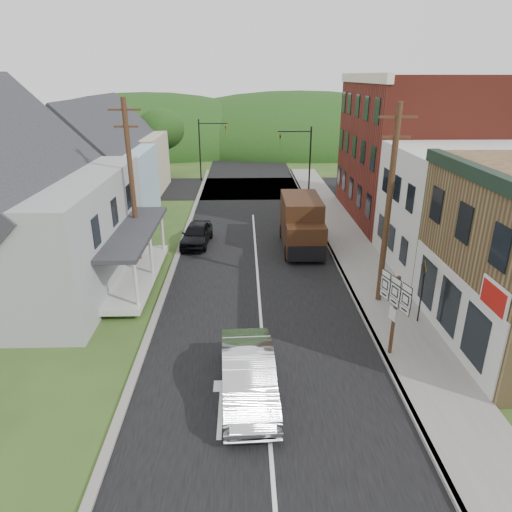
{
  "coord_description": "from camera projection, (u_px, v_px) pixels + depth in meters",
  "views": [
    {
      "loc": [
        -0.7,
        -15.54,
        9.98
      ],
      "look_at": [
        -0.15,
        4.01,
        2.2
      ],
      "focal_mm": 32.0,
      "sensor_mm": 36.0,
      "label": 1
    }
  ],
  "objects": [
    {
      "name": "curb_left",
      "position": [
        174.0,
        266.0,
        25.43
      ],
      "size": [
        0.3,
        55.0,
        0.12
      ],
      "primitive_type": "cube",
      "color": "slate",
      "rests_on": "ground"
    },
    {
      "name": "storefront_red",
      "position": [
        412.0,
        150.0,
        32.38
      ],
      "size": [
        8.0,
        12.0,
        10.0
      ],
      "primitive_type": "cube",
      "color": "maroon",
      "rests_on": "ground"
    },
    {
      "name": "utility_pole_right",
      "position": [
        388.0,
        207.0,
        19.82
      ],
      "size": [
        1.6,
        0.26,
        9.0
      ],
      "color": "#472D19",
      "rests_on": "ground"
    },
    {
      "name": "ground",
      "position": [
        263.0,
        344.0,
        18.14
      ],
      "size": [
        120.0,
        120.0,
        0.0
      ],
      "primitive_type": "plane",
      "color": "#2D4719",
      "rests_on": "ground"
    },
    {
      "name": "warning_sign",
      "position": [
        422.0,
        283.0,
        18.9
      ],
      "size": [
        0.16,
        0.78,
        2.85
      ],
      "rotation": [
        0.0,
        0.0,
        -0.12
      ],
      "color": "black",
      "rests_on": "sidewalk_right"
    },
    {
      "name": "route_sign_cluster",
      "position": [
        395.0,
        304.0,
        16.58
      ],
      "size": [
        0.57,
        1.77,
        3.18
      ],
      "rotation": [
        0.0,
        0.0,
        0.28
      ],
      "color": "#472D19",
      "rests_on": "sidewalk_right"
    },
    {
      "name": "house_blue",
      "position": [
        98.0,
        170.0,
        32.29
      ],
      "size": [
        7.14,
        8.16,
        7.28
      ],
      "color": "#9AB5D2",
      "rests_on": "ground"
    },
    {
      "name": "delivery_van",
      "position": [
        302.0,
        224.0,
        27.64
      ],
      "size": [
        2.34,
        5.57,
        3.11
      ],
      "rotation": [
        0.0,
        0.0,
        -0.01
      ],
      "color": "black",
      "rests_on": "ground"
    },
    {
      "name": "cross_road",
      "position": [
        251.0,
        188.0,
        43.22
      ],
      "size": [
        60.0,
        9.0,
        0.02
      ],
      "primitive_type": "cube",
      "color": "black",
      "rests_on": "ground"
    },
    {
      "name": "forested_ridge",
      "position": [
        248.0,
        146.0,
        69.23
      ],
      "size": [
        90.0,
        30.0,
        16.0
      ],
      "primitive_type": "ellipsoid",
      "color": "black",
      "rests_on": "ground"
    },
    {
      "name": "storefront_white",
      "position": [
        470.0,
        211.0,
        24.2
      ],
      "size": [
        8.0,
        7.0,
        6.5
      ],
      "primitive_type": "cube",
      "color": "silver",
      "rests_on": "ground"
    },
    {
      "name": "sidewalk_right",
      "position": [
        361.0,
        264.0,
        25.7
      ],
      "size": [
        2.8,
        55.0,
        0.15
      ],
      "primitive_type": "cube",
      "color": "slate",
      "rests_on": "ground"
    },
    {
      "name": "traffic_signal_right",
      "position": [
        302.0,
        154.0,
        38.69
      ],
      "size": [
        2.87,
        0.2,
        6.0
      ],
      "color": "black",
      "rests_on": "ground"
    },
    {
      "name": "tree_left_d",
      "position": [
        160.0,
        129.0,
        45.83
      ],
      "size": [
        4.8,
        4.8,
        6.94
      ],
      "color": "#382616",
      "rests_on": "ground"
    },
    {
      "name": "traffic_signal_left",
      "position": [
        207.0,
        143.0,
        44.97
      ],
      "size": [
        2.87,
        0.2,
        6.0
      ],
      "color": "black",
      "rests_on": "ground"
    },
    {
      "name": "road",
      "position": [
        256.0,
        253.0,
        27.43
      ],
      "size": [
        9.0,
        90.0,
        0.02
      ],
      "primitive_type": "cube",
      "color": "black",
      "rests_on": "ground"
    },
    {
      "name": "utility_pole_left",
      "position": [
        132.0,
        185.0,
        23.69
      ],
      "size": [
        1.6,
        0.26,
        9.0
      ],
      "color": "#472D19",
      "rests_on": "ground"
    },
    {
      "name": "curb_right",
      "position": [
        337.0,
        264.0,
        25.66
      ],
      "size": [
        0.2,
        55.0,
        0.15
      ],
      "primitive_type": "cube",
      "color": "slate",
      "rests_on": "ground"
    },
    {
      "name": "house_gray",
      "position": [
        8.0,
        204.0,
        21.84
      ],
      "size": [
        10.2,
        12.24,
        8.35
      ],
      "color": "#9EA0A3",
      "rests_on": "ground"
    },
    {
      "name": "house_cream",
      "position": [
        122.0,
        151.0,
        40.63
      ],
      "size": [
        7.14,
        8.16,
        7.28
      ],
      "color": "#BFB094",
      "rests_on": "ground"
    },
    {
      "name": "silver_sedan",
      "position": [
        248.0,
        376.0,
        14.95
      ],
      "size": [
        1.93,
        4.97,
        1.61
      ],
      "primitive_type": "imported",
      "rotation": [
        0.0,
        0.0,
        0.05
      ],
      "color": "silver",
      "rests_on": "ground"
    },
    {
      "name": "dark_sedan",
      "position": [
        197.0,
        234.0,
        28.6
      ],
      "size": [
        2.0,
        4.16,
        1.37
      ],
      "primitive_type": "imported",
      "rotation": [
        0.0,
        0.0,
        -0.1
      ],
      "color": "black",
      "rests_on": "ground"
    }
  ]
}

